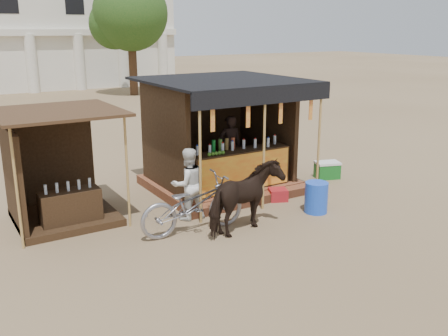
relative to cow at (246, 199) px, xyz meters
The scene contains 10 objects.
ground 0.96m from the cow, 83.10° to the right, with size 120.00×120.00×0.00m, color #846B4C.
main_stall 2.94m from the cow, 67.93° to the left, with size 3.60×3.61×2.78m.
secondary_stall 4.03m from the cow, 140.07° to the left, with size 2.40×2.40×2.38m.
cow is the anchor object (origin of this frame).
motorbike 1.06m from the cow, 148.75° to the left, with size 0.77×2.21×1.16m, color gray.
bystander 1.40m from the cow, 116.81° to the left, with size 0.76×0.59×1.56m, color white.
blue_barrel 2.00m from the cow, ahead, with size 0.51×0.51×0.69m, color blue.
red_crate 2.18m from the cow, 34.50° to the left, with size 0.41×0.39×0.28m, color maroon.
cooler 4.47m from the cow, 26.02° to the left, with size 0.75×0.62×0.46m.
tree 22.63m from the cow, 74.68° to the left, with size 4.50×4.40×7.00m.
Camera 1 is at (-5.31, -7.09, 3.96)m, focal length 40.00 mm.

